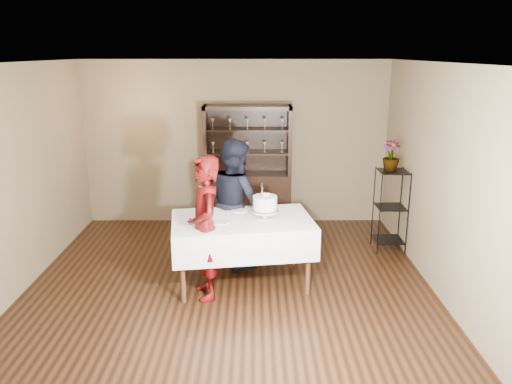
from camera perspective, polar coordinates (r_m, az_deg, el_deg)
floor at (r=6.34m, az=-3.03°, el=-10.63°), size 5.00×5.00×0.00m
ceiling at (r=5.68m, az=-3.43°, el=14.55°), size 5.00×5.00×0.00m
back_wall at (r=8.31m, az=-2.33°, el=5.59°), size 5.00×0.02×2.70m
wall_left at (r=6.50m, az=-25.80°, el=1.12°), size 0.02×5.00×2.70m
wall_right at (r=6.26m, az=20.30°, el=1.20°), size 0.02×5.00×2.70m
china_hutch at (r=8.21m, az=-0.95°, el=0.58°), size 1.40×0.48×2.00m
plant_etagere at (r=7.47m, az=15.11°, el=-1.65°), size 0.42×0.42×1.20m
cake_table at (r=6.15m, az=-1.60°, el=-4.86°), size 1.83×1.28×0.85m
woman at (r=5.80m, az=-5.81°, el=-4.16°), size 0.56×0.71×1.70m
man at (r=6.69m, az=-2.31°, el=-1.22°), size 0.99×1.06×1.73m
cake at (r=6.04m, az=1.03°, el=-1.46°), size 0.38×0.38×0.45m
plate_near at (r=5.96m, az=-3.94°, el=-3.47°), size 0.21×0.21×0.01m
plate_far at (r=6.39m, az=-1.99°, el=-2.11°), size 0.22×0.22×0.01m
potted_plant at (r=7.31m, az=15.21°, el=4.03°), size 0.24×0.24×0.43m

